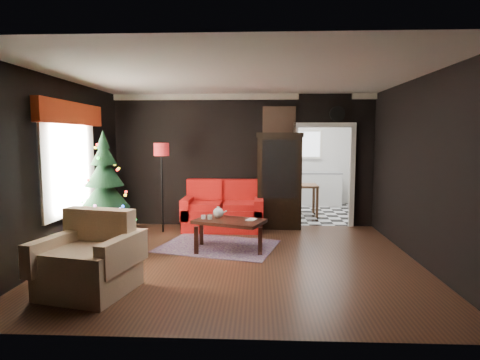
{
  "coord_description": "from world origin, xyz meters",
  "views": [
    {
      "loc": [
        0.33,
        -6.11,
        1.89
      ],
      "look_at": [
        0.0,
        0.9,
        1.15
      ],
      "focal_mm": 30.23,
      "sensor_mm": 36.0,
      "label": 1
    }
  ],
  "objects_px": {
    "loveseat": "(223,206)",
    "kitchen_table": "(303,200)",
    "teapot": "(218,212)",
    "floor_lamp": "(162,191)",
    "wall_clock": "(337,114)",
    "christmas_tree": "(105,190)",
    "armchair": "(89,256)",
    "curio_cabinet": "(279,183)",
    "coffee_table": "(229,235)"
  },
  "relations": [
    {
      "from": "loveseat",
      "to": "kitchen_table",
      "type": "distance_m",
      "value": 2.45
    },
    {
      "from": "kitchen_table",
      "to": "teapot",
      "type": "bearing_deg",
      "value": -120.26
    },
    {
      "from": "floor_lamp",
      "to": "wall_clock",
      "type": "relative_size",
      "value": 5.96
    },
    {
      "from": "christmas_tree",
      "to": "kitchen_table",
      "type": "relative_size",
      "value": 2.39
    },
    {
      "from": "kitchen_table",
      "to": "armchair",
      "type": "bearing_deg",
      "value": -121.46
    },
    {
      "from": "teapot",
      "to": "loveseat",
      "type": "bearing_deg",
      "value": 91.52
    },
    {
      "from": "loveseat",
      "to": "floor_lamp",
      "type": "relative_size",
      "value": 0.89
    },
    {
      "from": "floor_lamp",
      "to": "christmas_tree",
      "type": "xyz_separation_m",
      "value": [
        -0.57,
        -1.51,
        0.22
      ]
    },
    {
      "from": "curio_cabinet",
      "to": "coffee_table",
      "type": "bearing_deg",
      "value": -117.71
    },
    {
      "from": "loveseat",
      "to": "curio_cabinet",
      "type": "relative_size",
      "value": 0.89
    },
    {
      "from": "armchair",
      "to": "wall_clock",
      "type": "distance_m",
      "value": 5.68
    },
    {
      "from": "armchair",
      "to": "kitchen_table",
      "type": "distance_m",
      "value": 6.0
    },
    {
      "from": "curio_cabinet",
      "to": "teapot",
      "type": "bearing_deg",
      "value": -124.96
    },
    {
      "from": "coffee_table",
      "to": "floor_lamp",
      "type": "bearing_deg",
      "value": 139.26
    },
    {
      "from": "coffee_table",
      "to": "wall_clock",
      "type": "relative_size",
      "value": 3.5
    },
    {
      "from": "coffee_table",
      "to": "wall_clock",
      "type": "height_order",
      "value": "wall_clock"
    },
    {
      "from": "coffee_table",
      "to": "kitchen_table",
      "type": "relative_size",
      "value": 1.5
    },
    {
      "from": "loveseat",
      "to": "floor_lamp",
      "type": "xyz_separation_m",
      "value": [
        -1.19,
        -0.28,
        0.33
      ]
    },
    {
      "from": "armchair",
      "to": "wall_clock",
      "type": "relative_size",
      "value": 3.19
    },
    {
      "from": "loveseat",
      "to": "armchair",
      "type": "xyz_separation_m",
      "value": [
        -1.33,
        -3.47,
        -0.04
      ]
    },
    {
      "from": "teapot",
      "to": "wall_clock",
      "type": "height_order",
      "value": "wall_clock"
    },
    {
      "from": "teapot",
      "to": "floor_lamp",
      "type": "bearing_deg",
      "value": 138.37
    },
    {
      "from": "curio_cabinet",
      "to": "teapot",
      "type": "distance_m",
      "value": 1.97
    },
    {
      "from": "armchair",
      "to": "coffee_table",
      "type": "bearing_deg",
      "value": 64.21
    },
    {
      "from": "floor_lamp",
      "to": "coffee_table",
      "type": "distance_m",
      "value": 1.97
    },
    {
      "from": "curio_cabinet",
      "to": "teapot",
      "type": "relative_size",
      "value": 9.29
    },
    {
      "from": "loveseat",
      "to": "coffee_table",
      "type": "distance_m",
      "value": 1.55
    },
    {
      "from": "curio_cabinet",
      "to": "kitchen_table",
      "type": "height_order",
      "value": "curio_cabinet"
    },
    {
      "from": "christmas_tree",
      "to": "coffee_table",
      "type": "xyz_separation_m",
      "value": [
        2.0,
        0.27,
        -0.79
      ]
    },
    {
      "from": "armchair",
      "to": "curio_cabinet",
      "type": "bearing_deg",
      "value": 69.06
    },
    {
      "from": "floor_lamp",
      "to": "teapot",
      "type": "relative_size",
      "value": 9.33
    },
    {
      "from": "loveseat",
      "to": "teapot",
      "type": "distance_m",
      "value": 1.38
    },
    {
      "from": "floor_lamp",
      "to": "kitchen_table",
      "type": "relative_size",
      "value": 2.54
    },
    {
      "from": "coffee_table",
      "to": "wall_clock",
      "type": "distance_m",
      "value": 3.55
    },
    {
      "from": "floor_lamp",
      "to": "coffee_table",
      "type": "bearing_deg",
      "value": -40.74
    },
    {
      "from": "loveseat",
      "to": "wall_clock",
      "type": "distance_m",
      "value": 3.04
    },
    {
      "from": "curio_cabinet",
      "to": "wall_clock",
      "type": "xyz_separation_m",
      "value": [
        1.2,
        0.18,
        1.43
      ]
    },
    {
      "from": "christmas_tree",
      "to": "wall_clock",
      "type": "xyz_separation_m",
      "value": [
        4.11,
        2.19,
        1.33
      ]
    },
    {
      "from": "coffee_table",
      "to": "loveseat",
      "type": "bearing_deg",
      "value": 98.97
    },
    {
      "from": "floor_lamp",
      "to": "coffee_table",
      "type": "xyz_separation_m",
      "value": [
        1.43,
        -1.23,
        -0.57
      ]
    },
    {
      "from": "loveseat",
      "to": "christmas_tree",
      "type": "xyz_separation_m",
      "value": [
        -1.76,
        -1.79,
        0.55
      ]
    },
    {
      "from": "wall_clock",
      "to": "armchair",
      "type": "bearing_deg",
      "value": -133.58
    },
    {
      "from": "floor_lamp",
      "to": "christmas_tree",
      "type": "height_order",
      "value": "christmas_tree"
    },
    {
      "from": "floor_lamp",
      "to": "armchair",
      "type": "bearing_deg",
      "value": -92.54
    },
    {
      "from": "coffee_table",
      "to": "teapot",
      "type": "xyz_separation_m",
      "value": [
        -0.2,
        0.14,
        0.35
      ]
    },
    {
      "from": "wall_clock",
      "to": "floor_lamp",
      "type": "bearing_deg",
      "value": -169.1
    },
    {
      "from": "teapot",
      "to": "kitchen_table",
      "type": "xyz_separation_m",
      "value": [
        1.76,
        3.02,
        -0.24
      ]
    },
    {
      "from": "curio_cabinet",
      "to": "wall_clock",
      "type": "relative_size",
      "value": 5.94
    },
    {
      "from": "kitchen_table",
      "to": "christmas_tree",
      "type": "bearing_deg",
      "value": -136.03
    },
    {
      "from": "armchair",
      "to": "wall_clock",
      "type": "height_order",
      "value": "wall_clock"
    }
  ]
}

